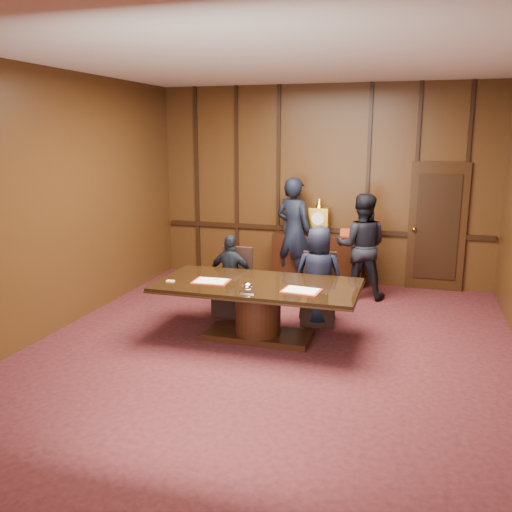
{
  "coord_description": "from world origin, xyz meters",
  "views": [
    {
      "loc": [
        1.66,
        -6.14,
        2.66
      ],
      "look_at": [
        -0.38,
        0.64,
        1.05
      ],
      "focal_mm": 38.0,
      "sensor_mm": 36.0,
      "label": 1
    }
  ],
  "objects": [
    {
      "name": "notepad",
      "position": [
        -1.38,
        0.09,
        0.77
      ],
      "size": [
        0.1,
        0.07,
        0.01
      ],
      "primitive_type": "cube",
      "rotation": [
        0.0,
        0.0,
        0.03
      ],
      "color": "#DFBB6D",
      "rests_on": "conference_table"
    },
    {
      "name": "inkstand",
      "position": [
        -0.26,
        -0.1,
        0.81
      ],
      "size": [
        0.2,
        0.14,
        0.12
      ],
      "color": "white",
      "rests_on": "conference_table"
    },
    {
      "name": "folder_left",
      "position": [
        -0.87,
        0.23,
        0.77
      ],
      "size": [
        0.47,
        0.35,
        0.02
      ],
      "rotation": [
        0.0,
        0.0,
        0.04
      ],
      "color": "red",
      "rests_on": "conference_table"
    },
    {
      "name": "signatory_left",
      "position": [
        -0.91,
        1.15,
        0.61
      ],
      "size": [
        0.72,
        0.32,
        1.21
      ],
      "primitive_type": "imported",
      "rotation": [
        0.0,
        0.0,
        3.1
      ],
      "color": "black",
      "rests_on": "ground"
    },
    {
      "name": "chair_left",
      "position": [
        -0.91,
        1.23,
        0.29
      ],
      "size": [
        0.52,
        0.52,
        0.99
      ],
      "rotation": [
        0.0,
        0.0,
        -0.08
      ],
      "color": "black",
      "rests_on": "ground"
    },
    {
      "name": "signatory_right",
      "position": [
        0.39,
        1.15,
        0.71
      ],
      "size": [
        0.7,
        0.47,
        1.41
      ],
      "primitive_type": "imported",
      "rotation": [
        0.0,
        0.0,
        3.17
      ],
      "color": "black",
      "rests_on": "ground"
    },
    {
      "name": "folder_right",
      "position": [
        0.36,
        0.14,
        0.77
      ],
      "size": [
        0.49,
        0.38,
        0.02
      ],
      "rotation": [
        0.0,
        0.0,
        -0.11
      ],
      "color": "red",
      "rests_on": "conference_table"
    },
    {
      "name": "conference_table",
      "position": [
        -0.26,
        0.35,
        0.51
      ],
      "size": [
        2.62,
        1.32,
        0.76
      ],
      "color": "black",
      "rests_on": "ground"
    },
    {
      "name": "chair_right",
      "position": [
        0.38,
        1.23,
        0.29
      ],
      "size": [
        0.54,
        0.54,
        0.99
      ],
      "rotation": [
        0.0,
        0.0,
        0.13
      ],
      "color": "black",
      "rests_on": "ground"
    },
    {
      "name": "witness_left",
      "position": [
        -0.42,
        3.1,
        0.96
      ],
      "size": [
        0.82,
        0.69,
        1.92
      ],
      "primitive_type": "imported",
      "rotation": [
        0.0,
        0.0,
        2.76
      ],
      "color": "black",
      "rests_on": "ground"
    },
    {
      "name": "witness_right",
      "position": [
        0.82,
        2.6,
        0.86
      ],
      "size": [
        0.88,
        0.71,
        1.73
      ],
      "primitive_type": "imported",
      "rotation": [
        0.0,
        0.0,
        3.21
      ],
      "color": "black",
      "rests_on": "ground"
    },
    {
      "name": "room",
      "position": [
        0.07,
        0.14,
        1.72
      ],
      "size": [
        7.0,
        7.04,
        3.5
      ],
      "color": "black",
      "rests_on": "ground"
    },
    {
      "name": "sideboard",
      "position": [
        0.0,
        3.26,
        0.49
      ],
      "size": [
        1.6,
        0.45,
        1.54
      ],
      "color": "black",
      "rests_on": "ground"
    }
  ]
}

